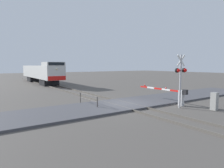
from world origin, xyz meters
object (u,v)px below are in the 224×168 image
(crossing_gate, at_px, (175,95))
(utility_cabinet, at_px, (214,101))
(guard_railing, at_px, (88,98))
(locomotive, at_px, (41,72))
(crossing_signal, at_px, (181,75))

(crossing_gate, xyz_separation_m, utility_cabinet, (0.75, -2.97, -0.20))
(utility_cabinet, relative_size, guard_railing, 0.43)
(locomotive, distance_m, crossing_gate, 27.52)
(locomotive, bearing_deg, crossing_gate, -81.92)
(crossing_signal, height_order, guard_railing, crossing_signal)
(locomotive, height_order, crossing_gate, locomotive)
(crossing_signal, bearing_deg, crossing_gate, 53.62)
(locomotive, relative_size, crossing_gate, 3.35)
(locomotive, xyz_separation_m, guard_railing, (-2.46, -23.44, -1.40))
(crossing_gate, distance_m, utility_cabinet, 3.07)
(crossing_signal, xyz_separation_m, utility_cabinet, (1.53, -1.90, -1.95))
(guard_railing, bearing_deg, crossing_signal, -41.19)
(crossing_gate, distance_m, guard_railing, 7.37)
(locomotive, height_order, crossing_signal, crossing_signal)
(locomotive, distance_m, utility_cabinet, 30.57)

